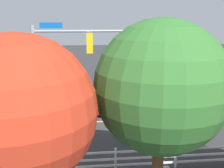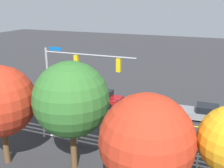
{
  "view_description": "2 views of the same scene",
  "coord_description": "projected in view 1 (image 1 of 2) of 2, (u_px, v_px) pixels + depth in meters",
  "views": [
    {
      "loc": [
        2.57,
        17.19,
        6.85
      ],
      "look_at": [
        0.91,
        0.27,
        2.75
      ],
      "focal_mm": 42.09,
      "sensor_mm": 36.0,
      "label": 1
    },
    {
      "loc": [
        -7.5,
        21.59,
        10.31
      ],
      "look_at": [
        0.58,
        0.82,
        3.22
      ],
      "focal_mm": 42.21,
      "sensor_mm": 36.0,
      "label": 2
    }
  ],
  "objects": [
    {
      "name": "ground_plane",
      "position": [
        124.0,
        121.0,
        18.48
      ],
      "size": [
        120.0,
        120.0,
        0.0
      ],
      "primitive_type": "plane",
      "color": "#2D2D30"
    },
    {
      "name": "lane_center_stripe",
      "position": [
        179.0,
        119.0,
        18.86
      ],
      "size": [
        28.0,
        0.16,
        0.01
      ],
      "primitive_type": "cube",
      "color": "gold",
      "rests_on": "ground_plane"
    },
    {
      "name": "signal_assembly",
      "position": [
        81.0,
        62.0,
        13.37
      ],
      "size": [
        7.73,
        0.38,
        6.78
      ],
      "color": "gray",
      "rests_on": "ground_plane"
    },
    {
      "name": "car_0",
      "position": [
        155.0,
        121.0,
        16.54
      ],
      "size": [
        4.3,
        2.02,
        1.43
      ],
      "rotation": [
        0.0,
        0.0,
        3.11
      ],
      "color": "navy",
      "rests_on": "ground_plane"
    },
    {
      "name": "car_1",
      "position": [
        215.0,
        102.0,
        20.64
      ],
      "size": [
        4.8,
        2.02,
        1.41
      ],
      "rotation": [
        0.0,
        0.0,
        6.32
      ],
      "color": "slate",
      "rests_on": "ground_plane"
    },
    {
      "name": "car_3",
      "position": [
        83.0,
        105.0,
        19.7
      ],
      "size": [
        4.76,
        2.19,
        1.51
      ],
      "rotation": [
        0.0,
        0.0,
        6.23
      ],
      "color": "maroon",
      "rests_on": "ground_plane"
    },
    {
      "name": "white_rail_fence",
      "position": [
        205.0,
        154.0,
        12.6
      ],
      "size": [
        26.1,
        0.1,
        1.15
      ],
      "color": "white",
      "rests_on": "ground_plane"
    },
    {
      "name": "tree_3",
      "position": [
        19.0,
        112.0,
        7.42
      ],
      "size": [
        4.48,
        4.48,
        6.59
      ],
      "color": "brown",
      "rests_on": "ground_plane"
    },
    {
      "name": "tree_4",
      "position": [
        161.0,
        87.0,
        8.85
      ],
      "size": [
        4.6,
        4.6,
        6.99
      ],
      "color": "brown",
      "rests_on": "ground_plane"
    }
  ]
}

